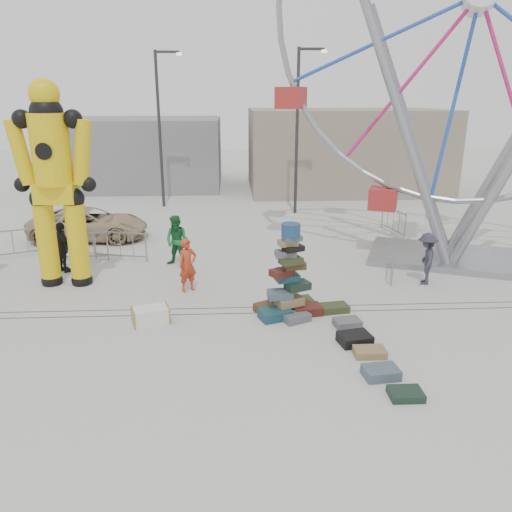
{
  "coord_description": "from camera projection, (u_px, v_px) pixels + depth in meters",
  "views": [
    {
      "loc": [
        -0.32,
        -12.17,
        5.8
      ],
      "look_at": [
        0.38,
        1.51,
        1.39
      ],
      "focal_mm": 35.0,
      "sensor_mm": 36.0,
      "label": 1
    }
  ],
  "objects": [
    {
      "name": "barricade_dummy_c",
      "position": [
        120.0,
        246.0,
        18.29
      ],
      "size": [
        1.97,
        0.56,
        1.1
      ],
      "primitive_type": null,
      "rotation": [
        0.0,
        0.0,
        -0.23
      ],
      "color": "gray",
      "rests_on": "ground"
    },
    {
      "name": "ferris_wheel",
      "position": [
        476.0,
        33.0,
        16.09
      ],
      "size": [
        12.64,
        5.21,
        15.68
      ],
      "rotation": [
        0.0,
        0.0,
        -0.38
      ],
      "color": "gray",
      "rests_on": "ground"
    },
    {
      "name": "track_line_far",
      "position": [
        244.0,
        307.0,
        14.32
      ],
      "size": [
        40.0,
        0.04,
        0.01
      ],
      "primitive_type": "cube",
      "color": "#47443F",
      "rests_on": "ground"
    },
    {
      "name": "row_case_1",
      "position": [
        347.0,
        323.0,
        13.12
      ],
      "size": [
        0.75,
        0.59,
        0.2
      ],
      "primitive_type": "cube",
      "rotation": [
        0.0,
        0.0,
        0.16
      ],
      "color": "#5B5C62",
      "rests_on": "ground"
    },
    {
      "name": "steamer_trunk",
      "position": [
        151.0,
        316.0,
        13.27
      ],
      "size": [
        1.08,
        0.82,
        0.45
      ],
      "primitive_type": "cube",
      "rotation": [
        0.0,
        0.0,
        0.31
      ],
      "color": "silver",
      "rests_on": "ground"
    },
    {
      "name": "pedestrian_grey",
      "position": [
        426.0,
        259.0,
        15.92
      ],
      "size": [
        0.91,
        1.22,
        1.68
      ],
      "primitive_type": "imported",
      "rotation": [
        0.0,
        0.0,
        -1.87
      ],
      "color": "#282835",
      "rests_on": "ground"
    },
    {
      "name": "track_line_near",
      "position": [
        244.0,
        313.0,
        13.93
      ],
      "size": [
        40.0,
        0.04,
        0.01
      ],
      "primitive_type": "cube",
      "color": "#47443F",
      "rests_on": "ground"
    },
    {
      "name": "barricade_dummy_a",
      "position": [
        13.0,
        244.0,
        18.56
      ],
      "size": [
        1.9,
        0.81,
        1.1
      ],
      "primitive_type": null,
      "rotation": [
        0.0,
        0.0,
        0.37
      ],
      "color": "gray",
      "rests_on": "ground"
    },
    {
      "name": "barricade_dummy_b",
      "position": [
        79.0,
        247.0,
        18.17
      ],
      "size": [
        2.0,
        0.2,
        1.1
      ],
      "primitive_type": null,
      "rotation": [
        0.0,
        0.0,
        0.05
      ],
      "color": "gray",
      "rests_on": "ground"
    },
    {
      "name": "barricade_wheel_back",
      "position": [
        393.0,
        221.0,
        21.89
      ],
      "size": [
        0.49,
        1.98,
        1.1
      ],
      "primitive_type": null,
      "rotation": [
        0.0,
        0.0,
        -1.38
      ],
      "color": "gray",
      "rests_on": "ground"
    },
    {
      "name": "row_case_0",
      "position": [
        334.0,
        308.0,
        14.05
      ],
      "size": [
        0.87,
        0.63,
        0.2
      ],
      "primitive_type": "cube",
      "rotation": [
        0.0,
        0.0,
        0.16
      ],
      "color": "#353E1F",
      "rests_on": "ground"
    },
    {
      "name": "building_right",
      "position": [
        344.0,
        150.0,
        31.95
      ],
      "size": [
        12.0,
        8.0,
        5.0
      ],
      "primitive_type": "cube",
      "color": "gray",
      "rests_on": "ground"
    },
    {
      "name": "pedestrian_green",
      "position": [
        177.0,
        241.0,
        17.62
      ],
      "size": [
        1.08,
        0.98,
        1.82
      ],
      "primitive_type": "imported",
      "rotation": [
        0.0,
        0.0,
        -0.41
      ],
      "color": "#18612C",
      "rests_on": "ground"
    },
    {
      "name": "crash_test_dummy",
      "position": [
        55.0,
        178.0,
        15.07
      ],
      "size": [
        2.56,
        1.14,
        6.49
      ],
      "rotation": [
        0.0,
        0.0,
        -0.03
      ],
      "color": "black",
      "rests_on": "ground"
    },
    {
      "name": "row_case_4",
      "position": [
        381.0,
        372.0,
        10.75
      ],
      "size": [
        0.81,
        0.62,
        0.23
      ],
      "primitive_type": "cube",
      "rotation": [
        0.0,
        0.0,
        0.12
      ],
      "color": "#485968",
      "rests_on": "ground"
    },
    {
      "name": "building_left",
      "position": [
        145.0,
        152.0,
        33.31
      ],
      "size": [
        10.0,
        8.0,
        4.4
      ],
      "primitive_type": "cube",
      "color": "gray",
      "rests_on": "ground"
    },
    {
      "name": "pedestrian_red",
      "position": [
        188.0,
        265.0,
        15.31
      ],
      "size": [
        0.73,
        0.67,
        1.67
      ],
      "primitive_type": "imported",
      "rotation": [
        0.0,
        0.0,
        0.59
      ],
      "color": "#B43419",
      "rests_on": "ground"
    },
    {
      "name": "row_case_5",
      "position": [
        406.0,
        394.0,
        10.03
      ],
      "size": [
        0.67,
        0.51,
        0.16
      ],
      "primitive_type": "cube",
      "rotation": [
        0.0,
        0.0,
        -0.0
      ],
      "color": "#1A2E21",
      "rests_on": "ground"
    },
    {
      "name": "row_case_3",
      "position": [
        370.0,
        352.0,
        11.65
      ],
      "size": [
        0.74,
        0.49,
        0.18
      ],
      "primitive_type": "cube",
      "rotation": [
        0.0,
        0.0,
        -0.01
      ],
      "color": "olive",
      "rests_on": "ground"
    },
    {
      "name": "row_case_2",
      "position": [
        355.0,
        339.0,
        12.21
      ],
      "size": [
        0.88,
        0.74,
        0.25
      ],
      "primitive_type": "cube",
      "rotation": [
        0.0,
        0.0,
        0.21
      ],
      "color": "black",
      "rests_on": "ground"
    },
    {
      "name": "lamp_post_left",
      "position": [
        161.0,
        122.0,
        26.06
      ],
      "size": [
        1.41,
        0.25,
        8.0
      ],
      "color": "#2D2D30",
      "rests_on": "ground"
    },
    {
      "name": "pedestrian_black",
      "position": [
        62.0,
        247.0,
        16.97
      ],
      "size": [
        1.04,
        1.02,
        1.75
      ],
      "primitive_type": "imported",
      "rotation": [
        0.0,
        0.0,
        2.39
      ],
      "color": "black",
      "rests_on": "ground"
    },
    {
      "name": "lamp_post_right",
      "position": [
        299.0,
        124.0,
        24.5
      ],
      "size": [
        1.41,
        0.25,
        8.0
      ],
      "color": "#2D2D30",
      "rests_on": "ground"
    },
    {
      "name": "suitcase_tower",
      "position": [
        288.0,
        289.0,
        13.72
      ],
      "size": [
        1.94,
        1.68,
        2.6
      ],
      "rotation": [
        0.0,
        0.0,
        0.29
      ],
      "color": "#1A424E",
      "rests_on": "ground"
    },
    {
      "name": "parked_suv",
      "position": [
        89.0,
        224.0,
        20.93
      ],
      "size": [
        4.84,
        2.3,
        1.33
      ],
      "primitive_type": "imported",
      "rotation": [
        0.0,
        0.0,
        1.55
      ],
      "color": "tan",
      "rests_on": "ground"
    },
    {
      "name": "ground",
      "position": [
        245.0,
        323.0,
        13.37
      ],
      "size": [
        90.0,
        90.0,
        0.0
      ],
      "primitive_type": "plane",
      "color": "#9E9E99",
      "rests_on": "ground"
    },
    {
      "name": "barricade_wheel_front",
      "position": [
        393.0,
        260.0,
        16.67
      ],
      "size": [
        0.75,
        1.92,
        1.1
      ],
      "primitive_type": null,
      "rotation": [
        0.0,
        0.0,
        1.24
      ],
      "color": "gray",
      "rests_on": "ground"
    }
  ]
}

